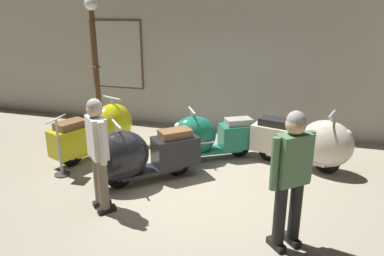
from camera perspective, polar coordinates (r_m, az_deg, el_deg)
The scene contains 10 objects.
ground_plane at distance 6.19m, azimuth -1.63°, elevation -9.10°, with size 60.00×60.00×0.00m, color gray.
showroom_back_wall at distance 8.62m, azimuth 5.81°, elevation 10.47°, with size 18.00×0.63×3.34m.
scooter_0 at distance 7.53m, azimuth -13.92°, elevation -0.29°, with size 1.14×1.90×1.12m.
scooter_1 at distance 6.17m, azimuth -8.32°, elevation -4.19°, with size 1.68×1.61×1.11m.
scooter_2 at distance 7.06m, azimuth 2.40°, elevation -1.36°, with size 1.69×1.27×1.03m.
scooter_3 at distance 6.97m, azimuth 17.67°, elevation -2.18°, with size 1.89×0.95×1.11m.
lamppost at distance 8.28m, azimuth -14.65°, elevation 9.22°, with size 0.28×0.28×3.02m.
visitor_0 at distance 5.31m, azimuth -14.36°, elevation -2.99°, with size 0.44×0.43×1.68m.
visitor_1 at distance 4.47m, azimuth 15.12°, elevation -6.60°, with size 0.47×0.45×1.76m.
info_stanchion at distance 6.81m, azimuth -19.81°, elevation -3.37°, with size 0.28×0.35×1.10m.
Camera 1 is at (1.75, -5.19, 2.87)m, focal length 34.44 mm.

